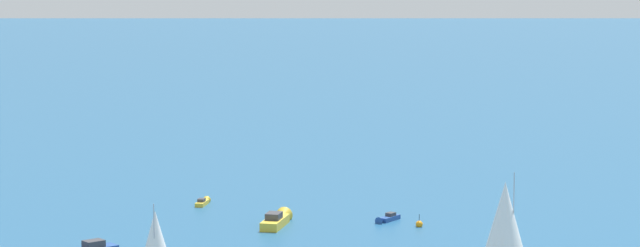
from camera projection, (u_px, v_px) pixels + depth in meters
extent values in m
cube|color=#23478C|center=(390.00, 218.00, 198.31)|extent=(4.34, 3.67, 0.70)
cone|color=#23478C|center=(381.00, 221.00, 196.14)|extent=(1.72, 1.78, 1.39)
cube|color=#38383D|center=(391.00, 214.00, 198.50)|extent=(1.88, 1.79, 0.52)
cube|color=gold|center=(275.00, 223.00, 193.34)|extent=(6.61, 8.47, 1.33)
cone|color=gold|center=(283.00, 216.00, 198.28)|extent=(3.38, 3.20, 2.66)
cube|color=#38383D|center=(274.00, 216.00, 192.60)|extent=(3.33, 3.59, 1.00)
cube|color=#38383D|center=(94.00, 244.00, 173.88)|extent=(3.21, 2.78, 0.92)
cylinder|color=#B2B2B7|center=(154.00, 236.00, 162.04)|extent=(0.14, 0.14, 8.36)
cone|color=white|center=(155.00, 238.00, 162.99)|extent=(5.21, 5.21, 7.10)
cube|color=gold|center=(202.00, 203.00, 211.06)|extent=(3.25, 4.37, 0.68)
cone|color=gold|center=(206.00, 200.00, 213.60)|extent=(1.72, 1.61, 1.36)
cube|color=#38383D|center=(201.00, 200.00, 210.68)|extent=(1.67, 1.83, 0.51)
cylinder|color=#B2B2B7|center=(514.00, 212.00, 170.42)|extent=(0.14, 0.14, 10.74)
cone|color=white|center=(505.00, 215.00, 170.86)|extent=(7.22, 7.22, 9.13)
sphere|color=orange|center=(419.00, 224.00, 193.52)|extent=(1.10, 1.10, 1.10)
cylinder|color=black|center=(419.00, 217.00, 193.39)|extent=(0.08, 0.08, 1.00)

